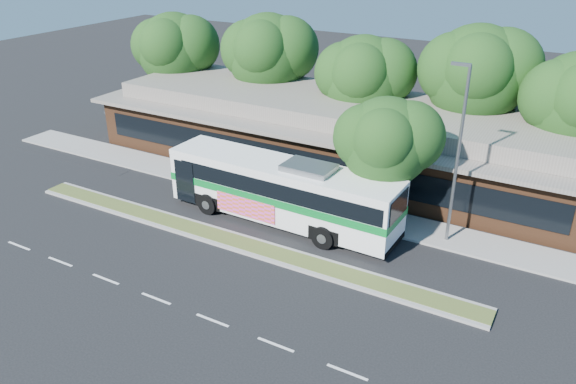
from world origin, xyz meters
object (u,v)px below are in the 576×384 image
Objects in this scene: lamp_post at (458,152)px; sidewalk_tree at (393,141)px; transit_bus at (283,187)px; sedan at (131,127)px.

lamp_post is 3.23m from sidewalk_tree.
sedan is at bearing 161.46° from transit_bus.
lamp_post is 1.29× the size of sidewalk_tree.
sedan is 22.56m from sidewalk_tree.
lamp_post is at bearing -77.22° from sedan.
lamp_post reaches higher than sedan.
transit_bus is 17.91m from sedan.
lamp_post is 1.67× the size of sedan.
sidewalk_tree reaches higher than sedan.
sedan is 0.77× the size of sidewalk_tree.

